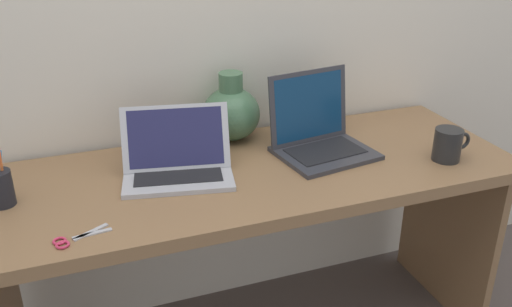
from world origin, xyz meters
TOP-DOWN VIEW (x-y plane):
  - desk at (0.00, 0.00)m, footprint 1.67×0.62m
  - laptop_left at (-0.24, 0.04)m, footprint 0.36×0.28m
  - laptop_right at (0.24, 0.06)m, footprint 0.34×0.29m
  - green_vase at (0.00, 0.25)m, footprint 0.20×0.20m
  - coffee_mug at (0.60, -0.15)m, footprint 0.13×0.09m
  - pen_cup at (-0.74, 0.02)m, footprint 0.07×0.07m
  - scissors at (-0.57, -0.23)m, footprint 0.15×0.08m

SIDE VIEW (x-z plane):
  - desk at x=0.00m, z-range 0.22..0.94m
  - scissors at x=-0.57m, z-range 0.72..0.73m
  - coffee_mug at x=0.60m, z-range 0.73..0.83m
  - pen_cup at x=-0.74m, z-range 0.69..0.86m
  - laptop_left at x=-0.24m, z-range 0.68..0.88m
  - laptop_right at x=0.24m, z-range 0.66..0.92m
  - green_vase at x=0.00m, z-range 0.70..0.94m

